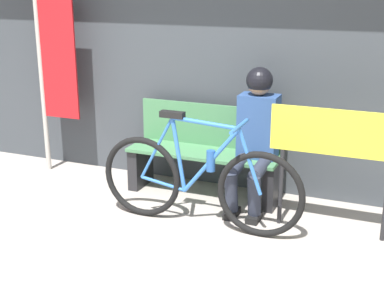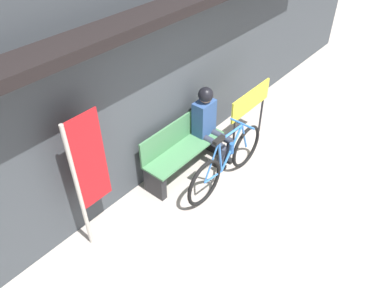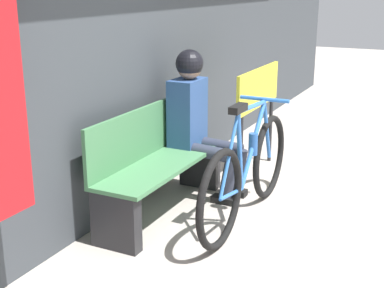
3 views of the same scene
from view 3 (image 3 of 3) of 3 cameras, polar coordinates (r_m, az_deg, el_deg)
name	(u,v)px [view 3 (image 3 of 3)]	position (r m, az deg, el deg)	size (l,w,h in m)	color
park_bench_near	(157,167)	(4.17, -3.73, -2.48)	(1.42, 0.42, 0.83)	#477F51
bicycle	(248,172)	(4.07, 5.95, -2.99)	(1.73, 0.40, 0.95)	black
person_seated	(197,114)	(4.46, 0.56, 3.19)	(0.34, 0.62, 1.24)	#2D3342
signboard	(258,95)	(4.98, 7.07, 5.21)	(1.02, 0.04, 1.01)	#232326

